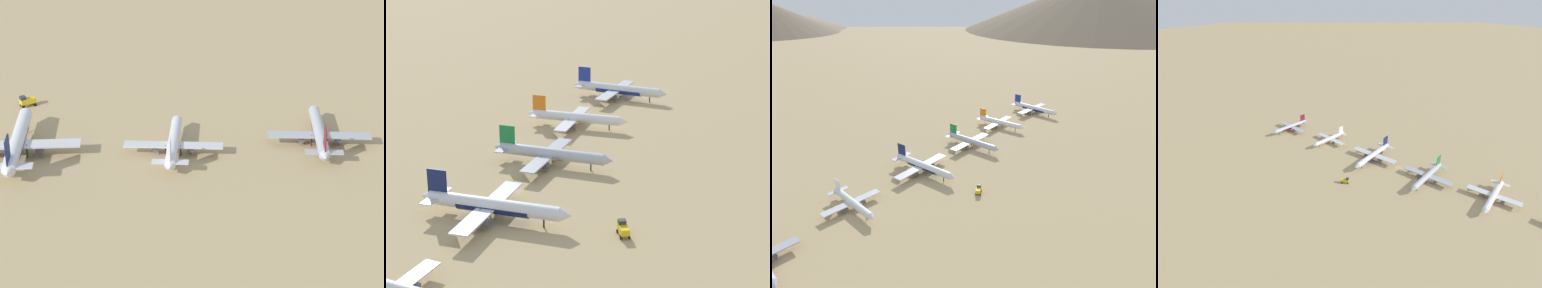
{
  "view_description": "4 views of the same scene",
  "coord_description": "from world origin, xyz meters",
  "views": [
    {
      "loc": [
        -200.72,
        -74.52,
        101.39
      ],
      "look_at": [
        3.54,
        -71.03,
        3.96
      ],
      "focal_mm": 73.11,
      "sensor_mm": 36.0,
      "label": 1
    },
    {
      "loc": [
        94.07,
        -174.78,
        84.61
      ],
      "look_at": [
        6.09,
        35.62,
        4.64
      ],
      "focal_mm": 65.96,
      "sensor_mm": 36.0,
      "label": 2
    },
    {
      "loc": [
        134.48,
        -129.24,
        93.18
      ],
      "look_at": [
        -0.44,
        18.52,
        3.72
      ],
      "focal_mm": 31.88,
      "sensor_mm": 36.0,
      "label": 3
    },
    {
      "loc": [
        167.58,
        105.84,
        122.23
      ],
      "look_at": [
        4.79,
        -43.44,
        5.87
      ],
      "focal_mm": 29.33,
      "sensor_mm": 36.0,
      "label": 4
    }
  ],
  "objects": [
    {
      "name": "parked_jet_3",
      "position": [
        0.73,
        24.39,
        4.14
      ],
      "size": [
        42.64,
        34.63,
        12.3
      ],
      "color": "#B2B7C1",
      "rests_on": "ground"
    },
    {
      "name": "parked_jet_5",
      "position": [
        -6.22,
        111.21,
        4.25
      ],
      "size": [
        44.21,
        35.83,
        12.77
      ],
      "color": "silver",
      "rests_on": "ground"
    },
    {
      "name": "ground_plane",
      "position": [
        0.0,
        0.0,
        0.0
      ],
      "size": [
        1800.0,
        1800.0,
        0.0
      ],
      "primitive_type": "plane",
      "color": "tan"
    },
    {
      "name": "service_truck",
      "position": [
        40.25,
        -15.17,
        2.08
      ],
      "size": [
        4.95,
        5.68,
        3.9
      ],
      "color": "yellow",
      "rests_on": "ground"
    },
    {
      "name": "parked_jet_4",
      "position": [
        -7.66,
        65.71,
        3.94
      ],
      "size": [
        40.61,
        33.08,
        11.71
      ],
      "color": "white",
      "rests_on": "ground"
    },
    {
      "name": "parked_jet_2",
      "position": [
        3.81,
        -20.2,
        4.36
      ],
      "size": [
        45.44,
        36.98,
        13.1
      ],
      "color": "silver",
      "rests_on": "ground"
    }
  ]
}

